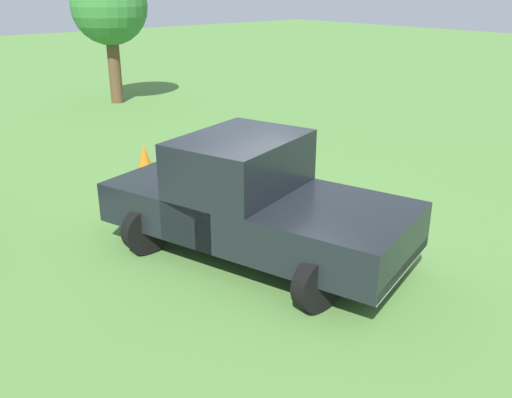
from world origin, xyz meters
TOP-DOWN VIEW (x-y plane):
  - ground_plane at (0.00, 0.00)m, footprint 80.00×80.00m
  - pickup_truck at (0.69, 0.34)m, footprint 3.08×4.82m
  - tree_back_left at (-3.10, -11.20)m, footprint 2.43×2.43m
  - traffic_cone at (-0.16, -4.23)m, footprint 0.32×0.32m

SIDE VIEW (x-z plane):
  - ground_plane at x=0.00m, z-range 0.00..0.00m
  - traffic_cone at x=-0.16m, z-range 0.00..0.55m
  - pickup_truck at x=0.69m, z-range 0.02..1.80m
  - tree_back_left at x=-3.10m, z-range 0.89..5.20m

